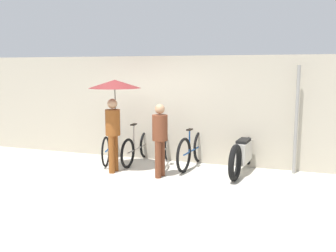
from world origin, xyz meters
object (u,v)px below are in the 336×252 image
at_px(pedestrian_leading, 114,97).
at_px(motorcycle, 243,154).
at_px(parked_bicycle_2, 164,150).
at_px(parked_bicycle_3, 192,150).
at_px(parked_bicycle_0, 111,146).
at_px(pedestrian_center, 160,135).
at_px(parked_bicycle_1, 137,148).

relative_size(pedestrian_leading, motorcycle, 0.95).
bearing_deg(parked_bicycle_2, pedestrian_leading, 124.01).
bearing_deg(parked_bicycle_3, motorcycle, -88.96).
distance_m(parked_bicycle_2, pedestrian_leading, 1.75).
distance_m(parked_bicycle_0, pedestrian_leading, 1.58).
distance_m(pedestrian_center, motorcycle, 1.89).
bearing_deg(pedestrian_center, pedestrian_leading, 179.78).
bearing_deg(pedestrian_center, parked_bicycle_0, 156.22).
bearing_deg(parked_bicycle_3, parked_bicycle_0, 97.69).
bearing_deg(parked_bicycle_3, parked_bicycle_1, 97.12).
bearing_deg(parked_bicycle_0, motorcycle, -104.90).
bearing_deg(parked_bicycle_0, pedestrian_center, -134.09).
bearing_deg(pedestrian_center, parked_bicycle_2, 110.44).
xyz_separation_m(parked_bicycle_1, motorcycle, (2.53, -0.07, 0.06)).
height_order(parked_bicycle_2, pedestrian_leading, pedestrian_leading).
height_order(parked_bicycle_1, parked_bicycle_2, parked_bicycle_2).
distance_m(parked_bicycle_2, parked_bicycle_3, 0.68).
relative_size(parked_bicycle_1, pedestrian_center, 1.15).
relative_size(pedestrian_leading, pedestrian_center, 1.31).
bearing_deg(parked_bicycle_1, pedestrian_center, -135.51).
distance_m(parked_bicycle_1, pedestrian_leading, 1.53).
relative_size(parked_bicycle_1, pedestrian_leading, 0.87).
distance_m(parked_bicycle_3, pedestrian_center, 1.18).
xyz_separation_m(parked_bicycle_1, pedestrian_leading, (-0.16, -0.84, 1.27)).
distance_m(parked_bicycle_2, pedestrian_center, 1.13).
xyz_separation_m(parked_bicycle_0, parked_bicycle_3, (2.04, 0.06, 0.02)).
xyz_separation_m(parked_bicycle_2, parked_bicycle_3, (0.68, 0.01, 0.04)).
distance_m(parked_bicycle_3, motorcycle, 1.17).
bearing_deg(parked_bicycle_2, motorcycle, -104.06).
relative_size(parked_bicycle_0, pedestrian_center, 1.14).
relative_size(parked_bicycle_2, pedestrian_center, 1.10).
distance_m(parked_bicycle_2, motorcycle, 1.85).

